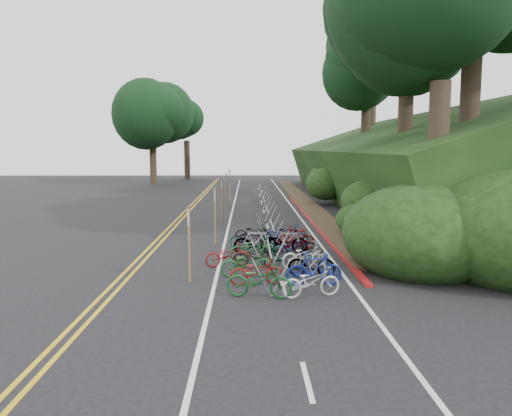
{
  "coord_description": "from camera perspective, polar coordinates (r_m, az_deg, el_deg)",
  "views": [
    {
      "loc": [
        2.03,
        -16.56,
        4.2
      ],
      "look_at": [
        2.43,
        7.38,
        1.3
      ],
      "focal_mm": 35.0,
      "sensor_mm": 36.0,
      "label": 1
    }
  ],
  "objects": [
    {
      "name": "ground",
      "position": [
        17.21,
        -7.77,
        -7.29
      ],
      "size": [
        120.0,
        120.0,
        0.0
      ],
      "primitive_type": "plane",
      "color": "black",
      "rests_on": "ground"
    },
    {
      "name": "road_markings",
      "position": [
        27.02,
        -3.92,
        -2.04
      ],
      "size": [
        7.47,
        80.0,
        0.01
      ],
      "color": "gold",
      "rests_on": "ground"
    },
    {
      "name": "red_curb",
      "position": [
        29.1,
        6.3,
        -1.34
      ],
      "size": [
        0.25,
        28.0,
        0.1
      ],
      "primitive_type": "cube",
      "color": "maroon",
      "rests_on": "ground"
    },
    {
      "name": "embankment",
      "position": [
        37.28,
        16.13,
        4.13
      ],
      "size": [
        14.3,
        48.14,
        9.11
      ],
      "color": "black",
      "rests_on": "ground"
    },
    {
      "name": "tree_cluster",
      "position": [
        40.05,
        10.67,
        17.41
      ],
      "size": [
        32.55,
        54.12,
        18.56
      ],
      "color": "#2D2319",
      "rests_on": "ground"
    },
    {
      "name": "bike_rack_front",
      "position": [
        15.35,
        1.54,
        -5.77
      ],
      "size": [
        1.14,
        2.71,
        1.16
      ],
      "color": "#959698",
      "rests_on": "ground"
    },
    {
      "name": "bike_racks_rest",
      "position": [
        29.77,
        0.91,
        0.45
      ],
      "size": [
        1.14,
        23.0,
        1.17
      ],
      "color": "#959698",
      "rests_on": "ground"
    },
    {
      "name": "signpost_near",
      "position": [
        15.67,
        -7.66,
        -3.53
      ],
      "size": [
        0.08,
        0.4,
        2.41
      ],
      "color": "brown",
      "rests_on": "ground"
    },
    {
      "name": "signposts_rest",
      "position": [
        30.72,
        -3.63,
        1.72
      ],
      "size": [
        0.08,
        18.4,
        2.5
      ],
      "color": "brown",
      "rests_on": "ground"
    },
    {
      "name": "bike_front",
      "position": [
        17.82,
        -3.27,
        -5.37
      ],
      "size": [
        0.92,
        1.68,
        0.84
      ],
      "primitive_type": "imported",
      "rotation": [
        0.0,
        0.0,
        1.82
      ],
      "color": "maroon",
      "rests_on": "ground"
    },
    {
      "name": "bike_valet",
      "position": [
        18.02,
        2.23,
        -5.04
      ],
      "size": [
        3.02,
        9.97,
        1.05
      ],
      "color": "#144C1E",
      "rests_on": "ground"
    }
  ]
}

